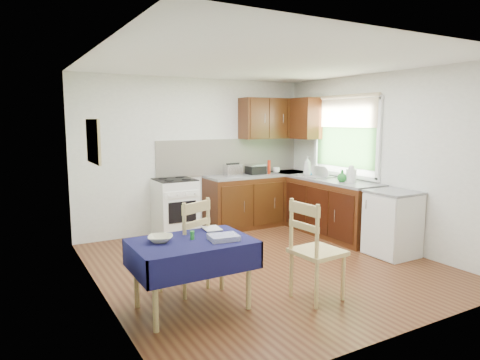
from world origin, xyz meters
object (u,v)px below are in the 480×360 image
dining_table (192,251)px  dish_rack (319,176)px  sandwich_press (256,169)px  chair_near (314,247)px  kettle (351,175)px  toaster (233,170)px  chair_far (187,243)px

dining_table → dish_rack: 3.40m
dining_table → sandwich_press: size_ratio=3.86×
chair_near → kettle: bearing=-57.2°
dish_rack → chair_near: bearing=-141.2°
toaster → kettle: size_ratio=1.11×
toaster → sandwich_press: size_ratio=0.98×
sandwich_press → dining_table: bearing=-129.5°
chair_far → chair_near: chair_near is taller
chair_near → toaster: 3.00m
dining_table → chair_far: chair_far is taller
chair_far → kettle: bearing=167.6°
sandwich_press → kettle: (0.73, -1.54, 0.03)m
toaster → sandwich_press: 0.49m
sandwich_press → kettle: kettle is taller
chair_far → toaster: 2.70m
toaster → dish_rack: (1.15, -0.83, -0.08)m
chair_near → sandwich_press: bearing=-25.5°
sandwich_press → chair_near: bearing=-108.5°
sandwich_press → kettle: bearing=-62.1°
chair_near → toaster: toaster is taller
toaster → sandwich_press: toaster is taller
chair_far → dish_rack: size_ratio=2.44×
sandwich_press → dish_rack: dish_rack is taller
chair_near → dish_rack: (1.80, 2.07, 0.37)m
chair_far → kettle: size_ratio=3.90×
dining_table → sandwich_press: 3.45m
dish_rack → dining_table: bearing=-160.9°
chair_far → kettle: (2.90, 0.58, 0.48)m
dining_table → chair_far: size_ratio=1.13×
chair_near → dish_rack: bearing=-45.5°
chair_far → chair_near: size_ratio=0.97×
kettle → toaster: bearing=129.4°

